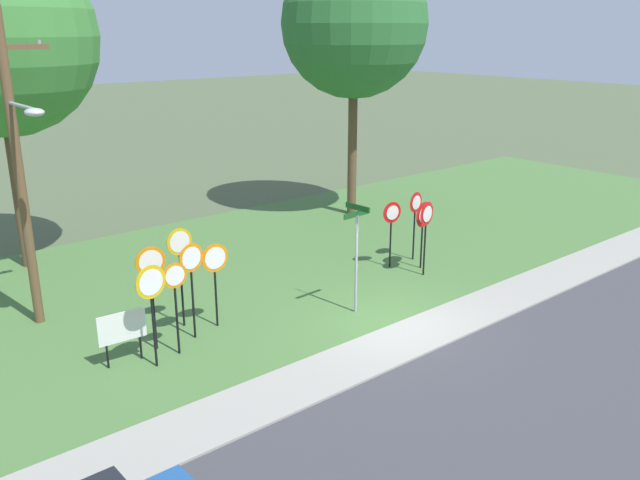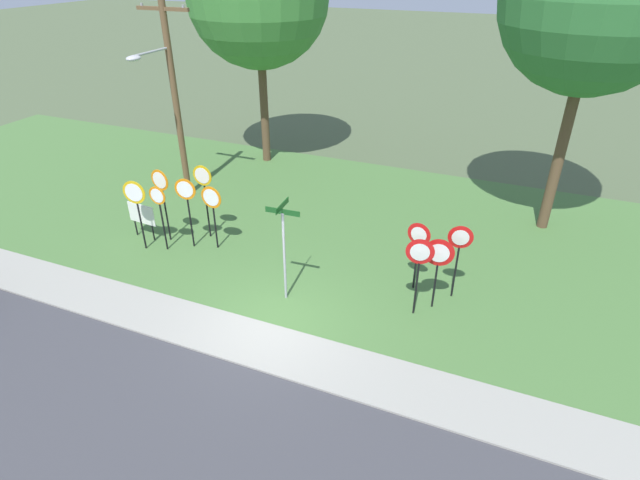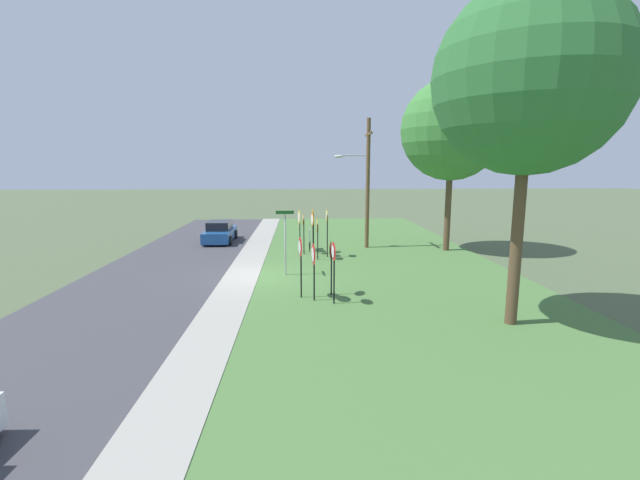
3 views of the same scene
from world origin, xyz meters
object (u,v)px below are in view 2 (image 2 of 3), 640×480
at_px(stop_sign_far_left, 136,200).
at_px(utility_pole, 171,89).
at_px(yield_sign_near_right, 418,241).
at_px(yield_sign_far_left, 419,260).
at_px(stop_sign_near_left, 159,206).
at_px(stop_sign_center_tall, 212,204).
at_px(stop_sign_far_right, 204,186).
at_px(notice_board, 142,216).
at_px(yield_sign_far_right, 438,258).
at_px(stop_sign_near_right, 187,198).
at_px(street_name_post, 284,244).
at_px(yield_sign_near_left, 459,246).
at_px(stop_sign_far_center, 162,190).

relative_size(stop_sign_far_left, utility_pole, 0.31).
xyz_separation_m(yield_sign_near_right, yield_sign_far_left, (0.28, -1.17, 0.15)).
height_order(stop_sign_near_left, stop_sign_center_tall, stop_sign_near_left).
bearing_deg(utility_pole, stop_sign_far_left, -72.92).
distance_m(stop_sign_near_left, utility_pole, 4.98).
height_order(stop_sign_far_right, notice_board, stop_sign_far_right).
height_order(stop_sign_near_left, yield_sign_near_right, stop_sign_near_left).
height_order(stop_sign_near_left, yield_sign_far_right, stop_sign_near_left).
xyz_separation_m(stop_sign_far_right, notice_board, (-2.01, -0.89, -1.05)).
xyz_separation_m(stop_sign_near_right, yield_sign_far_right, (7.99, -0.22, -0.17)).
bearing_deg(stop_sign_near_left, notice_board, 162.22).
relative_size(yield_sign_near_right, notice_board, 1.71).
distance_m(yield_sign_far_left, street_name_post, 3.56).
distance_m(stop_sign_far_right, notice_board, 2.43).
bearing_deg(yield_sign_far_right, stop_sign_far_left, 175.74).
distance_m(stop_sign_near_right, yield_sign_near_left, 8.41).
relative_size(yield_sign_near_left, yield_sign_near_right, 1.06).
distance_m(stop_sign_far_left, utility_pole, 4.86).
relative_size(stop_sign_far_right, yield_sign_near_left, 1.15).
distance_m(yield_sign_near_left, notice_board, 10.33).
bearing_deg(yield_sign_far_right, stop_sign_near_right, 171.09).
bearing_deg(stop_sign_near_left, yield_sign_near_right, 7.18).
relative_size(stop_sign_center_tall, yield_sign_far_right, 1.03).
xyz_separation_m(stop_sign_near_right, yield_sign_near_left, (8.40, 0.48, -0.08)).
height_order(stop_sign_near_right, stop_sign_far_center, stop_sign_far_center).
bearing_deg(yield_sign_far_left, street_name_post, -178.90).
bearing_deg(notice_board, stop_sign_near_right, 7.57).
relative_size(stop_sign_far_right, street_name_post, 0.88).
bearing_deg(yield_sign_near_right, street_name_post, -140.27).
height_order(stop_sign_near_left, yield_sign_near_left, yield_sign_near_left).
bearing_deg(stop_sign_near_left, yield_sign_near_left, 6.46).
height_order(utility_pole, notice_board, utility_pole).
xyz_separation_m(stop_sign_near_right, street_name_post, (4.08, -1.37, 0.00)).
bearing_deg(stop_sign_center_tall, stop_sign_near_right, -162.17).
bearing_deg(yield_sign_near_left, stop_sign_near_left, 177.96).
bearing_deg(yield_sign_near_left, stop_sign_far_left, 178.86).
relative_size(stop_sign_near_right, yield_sign_far_right, 1.13).
xyz_separation_m(stop_sign_far_center, utility_pole, (-1.62, 3.22, 2.37)).
relative_size(street_name_post, utility_pole, 0.38).
height_order(street_name_post, utility_pole, utility_pole).
xyz_separation_m(stop_sign_far_center, yield_sign_far_right, (8.98, -0.29, -0.26)).
height_order(stop_sign_near_right, notice_board, stop_sign_near_right).
relative_size(street_name_post, notice_board, 2.38).
height_order(yield_sign_far_right, street_name_post, street_name_post).
bearing_deg(stop_sign_near_right, stop_sign_center_tall, 6.58).
distance_m(stop_sign_center_tall, notice_board, 2.78).
xyz_separation_m(stop_sign_near_right, yield_sign_near_right, (7.30, 0.47, -0.19)).
relative_size(stop_sign_near_right, stop_sign_center_tall, 1.10).
distance_m(yield_sign_near_right, yield_sign_far_right, 0.98).
xyz_separation_m(stop_sign_far_center, yield_sign_near_left, (9.40, 0.42, -0.17)).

